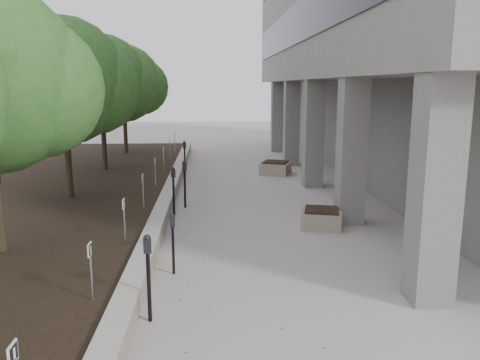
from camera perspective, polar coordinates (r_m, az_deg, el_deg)
name	(u,v)px	position (r m, az deg, el deg)	size (l,w,h in m)	color
ground	(240,334)	(7.84, 0.05, -17.77)	(90.00, 90.00, 0.00)	#AAA49C
retaining_wall	(170,193)	(16.30, -8.28, -1.53)	(0.39, 26.00, 0.50)	#9F907E
planting_bed	(58,196)	(17.03, -20.70, -1.77)	(7.00, 26.00, 0.40)	black
crabapple_tree_3	(65,108)	(15.50, -20.03, 8.00)	(4.60, 4.00, 5.44)	#2B5D23
crabapple_tree_4	(102,102)	(20.34, -16.04, 8.82)	(4.60, 4.00, 5.44)	#2B5D23
crabapple_tree_5	(124,99)	(25.24, -13.58, 9.31)	(4.60, 4.00, 5.44)	#2B5D23
parking_sign_2	(91,272)	(8.14, -17.21, -10.34)	(0.04, 0.22, 0.96)	black
parking_sign_3	(124,220)	(10.92, -13.52, -4.64)	(0.04, 0.22, 0.96)	black
parking_sign_4	(143,191)	(13.80, -11.38, -1.27)	(0.04, 0.22, 0.96)	black
parking_sign_5	(155,172)	(16.72, -9.99, 0.93)	(0.04, 0.22, 0.96)	black
parking_sign_6	(164,159)	(19.66, -9.01, 2.48)	(0.04, 0.22, 0.96)	black
parking_sign_7	(170,149)	(22.62, -8.29, 3.62)	(0.04, 0.22, 0.96)	black
parking_sign_8	(175,142)	(25.59, -7.73, 4.50)	(0.04, 0.22, 0.96)	black
parking_meter_1	(149,278)	(8.03, -10.76, -11.37)	(0.15, 0.10, 1.48)	black
parking_meter_2	(173,244)	(9.92, -7.92, -7.51)	(0.13, 0.09, 1.27)	black
parking_meter_3	(185,184)	(15.15, -6.55, -0.50)	(0.15, 0.11, 1.51)	black
parking_meter_4	(174,191)	(14.32, -7.86, -1.34)	(0.14, 0.10, 1.44)	black
parking_meter_5	(185,159)	(20.37, -6.55, 2.49)	(0.15, 0.11, 1.51)	black
planter_front	(321,218)	(13.35, 9.60, -4.42)	(1.06, 1.06, 0.49)	#9F907E
planter_back	(275,168)	(21.00, 4.21, 1.47)	(1.18, 1.18, 0.55)	#9F907E
berry_scatter	(225,235)	(12.44, -1.80, -6.55)	(3.30, 14.10, 0.02)	maroon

